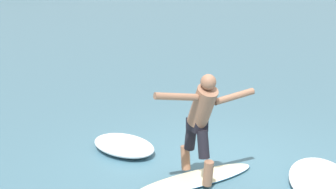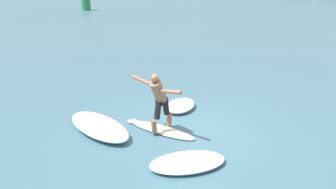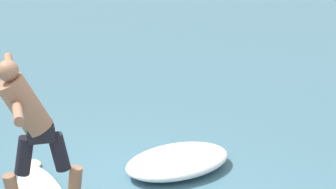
% 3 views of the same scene
% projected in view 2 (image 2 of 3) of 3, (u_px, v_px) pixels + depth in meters
% --- Properties ---
extents(ground_plane, '(200.00, 200.00, 0.00)m').
position_uv_depth(ground_plane, '(187.00, 132.00, 8.26)').
color(ground_plane, '#436F81').
extents(surfboard, '(2.09, 0.85, 0.19)m').
position_uv_depth(surfboard, '(161.00, 130.00, 8.32)').
color(surfboard, beige).
rests_on(surfboard, ground).
extents(surfer, '(1.45, 0.86, 1.52)m').
position_uv_depth(surfer, '(159.00, 97.00, 7.91)').
color(surfer, '#92654B').
rests_on(surfer, surfboard).
extents(channel_marker_buoy, '(1.00, 1.00, 2.01)m').
position_uv_depth(channel_marker_buoy, '(86.00, 2.00, 36.96)').
color(channel_marker_buoy, '#288447').
rests_on(channel_marker_buoy, ground).
extents(wave_foam_at_tail, '(1.81, 1.67, 0.16)m').
position_uv_depth(wave_foam_at_tail, '(188.00, 162.00, 6.77)').
color(wave_foam_at_tail, white).
rests_on(wave_foam_at_tail, ground).
extents(wave_foam_at_nose, '(0.80, 1.22, 0.21)m').
position_uv_depth(wave_foam_at_nose, '(181.00, 105.00, 9.66)').
color(wave_foam_at_nose, white).
rests_on(wave_foam_at_nose, ground).
extents(wave_foam_beside, '(2.42, 1.79, 0.28)m').
position_uv_depth(wave_foam_beside, '(99.00, 126.00, 8.26)').
color(wave_foam_beside, white).
rests_on(wave_foam_beside, ground).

